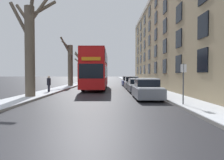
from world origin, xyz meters
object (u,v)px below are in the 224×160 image
at_px(parked_car_0, 148,90).
at_px(pedestrian_left_sidewalk, 50,84).
at_px(parked_car_3, 129,81).
at_px(parked_car_1, 138,86).
at_px(bare_tree_left_2, 83,66).
at_px(oncoming_van, 101,77).
at_px(street_sign_post, 184,82).
at_px(bare_tree_left_3, 91,70).
at_px(parked_car_2, 132,83).
at_px(double_decker_bus, 97,68).
at_px(bare_tree_left_0, 31,45).
at_px(bare_tree_left_1, 71,64).

distance_m(parked_car_0, pedestrian_left_sidewalk, 9.52).
height_order(parked_car_0, parked_car_3, parked_car_0).
bearing_deg(parked_car_3, parked_car_1, -90.00).
relative_size(bare_tree_left_2, oncoming_van, 1.44).
relative_size(bare_tree_left_2, street_sign_post, 2.94).
relative_size(bare_tree_left_3, pedestrian_left_sidewalk, 3.55).
bearing_deg(parked_car_2, bare_tree_left_2, 118.32).
xyz_separation_m(parked_car_3, oncoming_van, (-5.28, 14.52, 0.50)).
bearing_deg(pedestrian_left_sidewalk, double_decker_bus, 139.47).
bearing_deg(parked_car_2, bare_tree_left_3, 105.90).
height_order(bare_tree_left_0, parked_car_0, bare_tree_left_0).
relative_size(bare_tree_left_3, parked_car_3, 1.33).
height_order(bare_tree_left_2, parked_car_1, bare_tree_left_2).
bearing_deg(bare_tree_left_0, parked_car_0, -3.71).
distance_m(parked_car_3, pedestrian_left_sidewalk, 15.03).
distance_m(bare_tree_left_0, pedestrian_left_sidewalk, 4.93).
bearing_deg(bare_tree_left_3, parked_car_2, -74.10).
height_order(double_decker_bus, parked_car_0, double_decker_bus).
bearing_deg(pedestrian_left_sidewalk, bare_tree_left_0, -6.02).
height_order(bare_tree_left_2, double_decker_bus, bare_tree_left_2).
xyz_separation_m(pedestrian_left_sidewalk, street_sign_post, (9.83, -7.87, 0.46)).
bearing_deg(pedestrian_left_sidewalk, parked_car_0, 58.51).
bearing_deg(parked_car_0, double_decker_bus, 114.38).
height_order(bare_tree_left_3, double_decker_bus, bare_tree_left_3).
relative_size(bare_tree_left_1, parked_car_2, 1.75).
relative_size(double_decker_bus, parked_car_2, 2.81).
bearing_deg(parked_car_1, parked_car_3, 90.00).
xyz_separation_m(oncoming_van, street_sign_post, (6.65, -34.82, 0.18)).
bearing_deg(bare_tree_left_1, pedestrian_left_sidewalk, -89.26).
bearing_deg(bare_tree_left_1, parked_car_2, -21.29).
relative_size(bare_tree_left_0, parked_car_3, 1.92).
bearing_deg(parked_car_3, bare_tree_left_0, -117.83).
distance_m(parked_car_0, street_sign_post, 3.81).
distance_m(parked_car_1, parked_car_2, 5.31).
height_order(bare_tree_left_1, parked_car_1, bare_tree_left_1).
relative_size(bare_tree_left_0, parked_car_0, 2.13).
bearing_deg(parked_car_0, parked_car_1, 90.00).
bearing_deg(street_sign_post, parked_car_0, 111.57).
relative_size(bare_tree_left_2, double_decker_bus, 0.62).
xyz_separation_m(bare_tree_left_1, bare_tree_left_3, (0.08, 26.51, -0.34)).
bearing_deg(bare_tree_left_0, parked_car_2, 51.09).
bearing_deg(pedestrian_left_sidewalk, parked_car_2, 124.76).
bearing_deg(parked_car_2, parked_car_0, -90.00).
xyz_separation_m(bare_tree_left_0, double_decker_bus, (4.14, 9.25, -1.48)).
relative_size(parked_car_1, parked_car_3, 1.04).
bearing_deg(parked_car_1, bare_tree_left_2, 112.07).
distance_m(bare_tree_left_2, street_sign_post, 32.49).
distance_m(parked_car_0, parked_car_1, 5.88).
distance_m(bare_tree_left_3, pedestrian_left_sidewalk, 36.71).
xyz_separation_m(bare_tree_left_2, parked_car_2, (8.70, -16.14, -2.85)).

